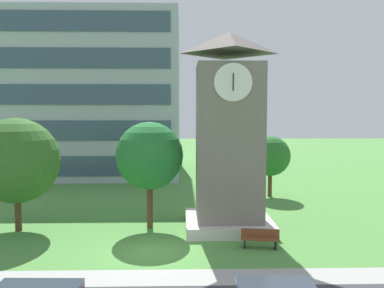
{
  "coord_description": "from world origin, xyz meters",
  "views": [
    {
      "loc": [
        1.42,
        -18.48,
        6.47
      ],
      "look_at": [
        1.98,
        4.84,
        4.63
      ],
      "focal_mm": 38.28,
      "sensor_mm": 36.0,
      "label": 1
    }
  ],
  "objects_px": {
    "park_bench": "(260,238)",
    "tree_near_tower": "(16,161)",
    "tree_streetside": "(270,156)",
    "clock_tower": "(229,142)",
    "tree_by_building": "(149,156)"
  },
  "relations": [
    {
      "from": "tree_streetside",
      "to": "tree_near_tower",
      "type": "relative_size",
      "value": 0.76
    },
    {
      "from": "clock_tower",
      "to": "tree_streetside",
      "type": "distance_m",
      "value": 9.54
    },
    {
      "from": "clock_tower",
      "to": "tree_near_tower",
      "type": "xyz_separation_m",
      "value": [
        -11.49,
        -0.23,
        -0.98
      ]
    },
    {
      "from": "park_bench",
      "to": "tree_near_tower",
      "type": "relative_size",
      "value": 0.3
    },
    {
      "from": "tree_near_tower",
      "to": "tree_streetside",
      "type": "bearing_deg",
      "value": 28.97
    },
    {
      "from": "clock_tower",
      "to": "tree_near_tower",
      "type": "relative_size",
      "value": 1.75
    },
    {
      "from": "clock_tower",
      "to": "tree_streetside",
      "type": "bearing_deg",
      "value": 63.8
    },
    {
      "from": "park_bench",
      "to": "tree_near_tower",
      "type": "xyz_separation_m",
      "value": [
        -12.63,
        3.14,
        3.38
      ]
    },
    {
      "from": "park_bench",
      "to": "clock_tower",
      "type": "bearing_deg",
      "value": 108.77
    },
    {
      "from": "tree_streetside",
      "to": "tree_by_building",
      "type": "relative_size",
      "value": 0.78
    },
    {
      "from": "tree_near_tower",
      "to": "clock_tower",
      "type": "bearing_deg",
      "value": 1.15
    },
    {
      "from": "park_bench",
      "to": "tree_near_tower",
      "type": "bearing_deg",
      "value": 166.04
    },
    {
      "from": "tree_by_building",
      "to": "tree_near_tower",
      "type": "relative_size",
      "value": 0.96
    },
    {
      "from": "clock_tower",
      "to": "park_bench",
      "type": "bearing_deg",
      "value": -71.23
    },
    {
      "from": "park_bench",
      "to": "tree_streetside",
      "type": "xyz_separation_m",
      "value": [
        3.0,
        11.79,
        2.65
      ]
    }
  ]
}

